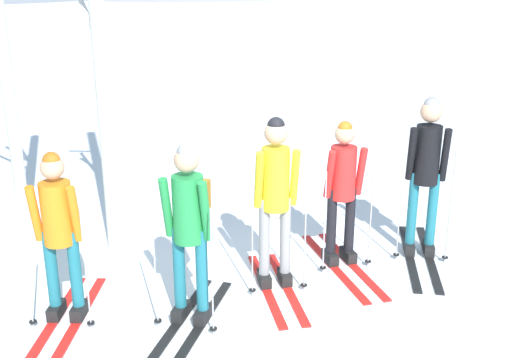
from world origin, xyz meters
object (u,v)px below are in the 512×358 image
(skier_in_orange, at_px, (59,233))
(birch_tree_tall, at_px, (98,33))
(skier_in_green, at_px, (189,224))
(skier_in_black, at_px, (426,167))
(skier_in_yellow, at_px, (275,192))
(birch_tree_slender, at_px, (4,67))
(skier_in_red, at_px, (343,189))

(skier_in_orange, xyz_separation_m, birch_tree_tall, (0.60, 1.48, 1.61))
(skier_in_orange, bearing_deg, skier_in_green, -19.55)
(skier_in_green, height_order, skier_in_black, skier_in_black)
(birch_tree_tall, bearing_deg, skier_in_yellow, -44.40)
(skier_in_orange, height_order, birch_tree_slender, birch_tree_slender)
(skier_in_red, distance_m, birch_tree_slender, 4.34)
(skier_in_orange, distance_m, skier_in_black, 3.94)
(birch_tree_tall, bearing_deg, birch_tree_slender, 130.85)
(skier_in_orange, relative_size, skier_in_black, 0.93)
(skier_in_red, bearing_deg, birch_tree_slender, 144.40)
(skier_in_green, bearing_deg, skier_in_red, 19.50)
(skier_in_green, bearing_deg, skier_in_black, 11.59)
(skier_in_black, xyz_separation_m, birch_tree_slender, (-4.38, 2.51, 0.96))
(skier_in_black, bearing_deg, skier_in_green, -168.41)
(skier_in_green, relative_size, birch_tree_slender, 0.44)
(skier_in_orange, height_order, birch_tree_tall, birch_tree_tall)
(birch_tree_tall, bearing_deg, skier_in_black, -21.26)
(skier_in_yellow, height_order, skier_in_red, skier_in_yellow)
(skier_in_orange, xyz_separation_m, birch_tree_slender, (-0.45, 2.69, 1.13))
(birch_tree_tall, bearing_deg, skier_in_red, -27.43)
(skier_in_red, relative_size, skier_in_black, 0.93)
(skier_in_red, relative_size, birch_tree_slender, 0.44)
(skier_in_orange, distance_m, skier_in_green, 1.19)
(skier_in_yellow, height_order, skier_in_black, skier_in_black)
(skier_in_yellow, distance_m, birch_tree_slender, 3.82)
(birch_tree_tall, height_order, birch_tree_slender, birch_tree_tall)
(skier_in_green, relative_size, skier_in_black, 0.94)
(skier_in_yellow, xyz_separation_m, skier_in_red, (0.87, 0.23, -0.15))
(skier_in_orange, xyz_separation_m, skier_in_yellow, (2.09, 0.02, 0.14))
(skier_in_black, distance_m, birch_tree_slender, 5.14)
(skier_in_orange, relative_size, skier_in_red, 1.00)
(skier_in_green, bearing_deg, skier_in_yellow, 23.23)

